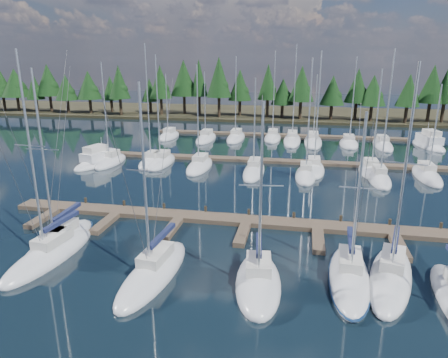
% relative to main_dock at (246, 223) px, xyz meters
% --- Properties ---
extents(ground, '(260.00, 260.00, 0.00)m').
position_rel_main_dock_xyz_m(ground, '(0.00, 12.64, -0.20)').
color(ground, black).
rests_on(ground, ground).
extents(far_shore, '(220.00, 30.00, 0.60)m').
position_rel_main_dock_xyz_m(far_shore, '(0.00, 72.64, 0.10)').
color(far_shore, '#2F2B1A').
rests_on(far_shore, ground).
extents(main_dock, '(44.00, 6.13, 0.90)m').
position_rel_main_dock_xyz_m(main_dock, '(0.00, 0.00, 0.00)').
color(main_dock, brown).
rests_on(main_dock, ground).
extents(back_docks, '(50.00, 21.80, 0.40)m').
position_rel_main_dock_xyz_m(back_docks, '(0.00, 32.23, -0.00)').
color(back_docks, brown).
rests_on(back_docks, ground).
extents(front_sailboat_0, '(3.42, 9.39, 15.23)m').
position_rel_main_dock_xyz_m(front_sailboat_0, '(-13.09, -8.50, 0.10)').
color(front_sailboat_0, silver).
rests_on(front_sailboat_0, ground).
extents(front_sailboat_1, '(3.14, 9.66, 14.07)m').
position_rel_main_dock_xyz_m(front_sailboat_1, '(-13.54, -6.76, 0.08)').
color(front_sailboat_1, silver).
rests_on(front_sailboat_1, ground).
extents(front_sailboat_2, '(3.41, 9.50, 13.40)m').
position_rel_main_dock_xyz_m(front_sailboat_2, '(-4.86, -9.45, 0.08)').
color(front_sailboat_2, silver).
rests_on(front_sailboat_2, ground).
extents(front_sailboat_3, '(3.72, 7.96, 12.41)m').
position_rel_main_dock_xyz_m(front_sailboat_3, '(2.07, -9.34, 0.08)').
color(front_sailboat_3, silver).
rests_on(front_sailboat_3, ground).
extents(front_sailboat_4, '(3.23, 9.55, 11.80)m').
position_rel_main_dock_xyz_m(front_sailboat_4, '(7.79, -7.60, 0.07)').
color(front_sailboat_4, silver).
rests_on(front_sailboat_4, ground).
extents(front_sailboat_5, '(4.90, 9.97, 14.51)m').
position_rel_main_dock_xyz_m(front_sailboat_5, '(10.44, -7.02, 0.09)').
color(front_sailboat_5, silver).
rests_on(front_sailboat_5, ground).
extents(back_sailboat_rows, '(43.42, 31.87, 16.89)m').
position_rel_main_dock_xyz_m(back_sailboat_rows, '(-0.11, 27.99, 0.06)').
color(back_sailboat_rows, silver).
rests_on(back_sailboat_rows, ground).
extents(motor_yacht_left, '(4.94, 9.17, 4.36)m').
position_rel_main_dock_xyz_m(motor_yacht_left, '(-22.75, 16.95, 0.28)').
color(motor_yacht_left, silver).
rests_on(motor_yacht_left, ground).
extents(motor_yacht_right, '(4.75, 9.72, 4.66)m').
position_rel_main_dock_xyz_m(motor_yacht_right, '(24.88, 37.80, 0.31)').
color(motor_yacht_right, silver).
rests_on(motor_yacht_right, ground).
extents(tree_line, '(185.09, 11.78, 13.80)m').
position_rel_main_dock_xyz_m(tree_line, '(-1.64, 62.85, 7.35)').
color(tree_line, black).
rests_on(tree_line, far_shore).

